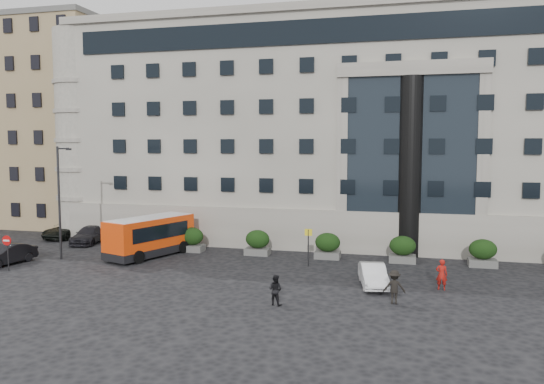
{
  "coord_description": "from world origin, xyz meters",
  "views": [
    {
      "loc": [
        11.66,
        -29.37,
        8.1
      ],
      "look_at": [
        3.16,
        4.37,
        5.0
      ],
      "focal_mm": 35.0,
      "sensor_mm": 36.0,
      "label": 1
    }
  ],
  "objects_px": {
    "minibus": "(150,235)",
    "pedestrian_b": "(275,290)",
    "hedge_a": "(192,239)",
    "parked_car_d": "(66,230)",
    "hedge_c": "(328,246)",
    "pedestrian_a": "(442,275)",
    "bus_stop_sign": "(308,241)",
    "white_taxi": "(373,275)",
    "hedge_b": "(258,242)",
    "red_truck": "(157,211)",
    "no_entry_sign": "(7,246)",
    "hedge_d": "(403,249)",
    "street_lamp": "(60,198)",
    "parked_car_b": "(6,255)",
    "parked_car_c": "(90,235)",
    "hedge_e": "(483,253)",
    "pedestrian_c": "(394,287)"
  },
  "relations": [
    {
      "from": "pedestrian_b",
      "to": "parked_car_c",
      "type": "bearing_deg",
      "value": -18.68
    },
    {
      "from": "parked_car_b",
      "to": "pedestrian_b",
      "type": "bearing_deg",
      "value": -2.7
    },
    {
      "from": "hedge_c",
      "to": "pedestrian_a",
      "type": "xyz_separation_m",
      "value": [
        7.37,
        -6.65,
        -0.06
      ]
    },
    {
      "from": "minibus",
      "to": "pedestrian_b",
      "type": "bearing_deg",
      "value": -18.53
    },
    {
      "from": "hedge_c",
      "to": "bus_stop_sign",
      "type": "distance_m",
      "value": 3.05
    },
    {
      "from": "hedge_e",
      "to": "red_truck",
      "type": "bearing_deg",
      "value": 160.05
    },
    {
      "from": "hedge_e",
      "to": "hedge_d",
      "type": "bearing_deg",
      "value": 180.0
    },
    {
      "from": "minibus",
      "to": "parked_car_c",
      "type": "xyz_separation_m",
      "value": [
        -7.33,
        3.57,
        -0.9
      ]
    },
    {
      "from": "hedge_d",
      "to": "bus_stop_sign",
      "type": "bearing_deg",
      "value": -155.34
    },
    {
      "from": "hedge_c",
      "to": "white_taxi",
      "type": "distance_m",
      "value": 7.7
    },
    {
      "from": "minibus",
      "to": "parked_car_c",
      "type": "height_order",
      "value": "minibus"
    },
    {
      "from": "hedge_c",
      "to": "minibus",
      "type": "bearing_deg",
      "value": -169.31
    },
    {
      "from": "parked_car_c",
      "to": "pedestrian_a",
      "type": "relative_size",
      "value": 2.7
    },
    {
      "from": "bus_stop_sign",
      "to": "street_lamp",
      "type": "bearing_deg",
      "value": -173.46
    },
    {
      "from": "parked_car_d",
      "to": "bus_stop_sign",
      "type": "bearing_deg",
      "value": -14.36
    },
    {
      "from": "pedestrian_a",
      "to": "pedestrian_b",
      "type": "xyz_separation_m",
      "value": [
        -8.36,
        -5.0,
        -0.09
      ]
    },
    {
      "from": "hedge_c",
      "to": "minibus",
      "type": "height_order",
      "value": "minibus"
    },
    {
      "from": "hedge_b",
      "to": "red_truck",
      "type": "distance_m",
      "value": 16.91
    },
    {
      "from": "hedge_b",
      "to": "parked_car_b",
      "type": "xyz_separation_m",
      "value": [
        -15.68,
        -7.28,
        -0.24
      ]
    },
    {
      "from": "minibus",
      "to": "red_truck",
      "type": "height_order",
      "value": "red_truck"
    },
    {
      "from": "hedge_c",
      "to": "parked_car_b",
      "type": "height_order",
      "value": "hedge_c"
    },
    {
      "from": "hedge_a",
      "to": "parked_car_d",
      "type": "distance_m",
      "value": 13.3
    },
    {
      "from": "hedge_c",
      "to": "hedge_d",
      "type": "height_order",
      "value": "same"
    },
    {
      "from": "pedestrian_b",
      "to": "parked_car_d",
      "type": "bearing_deg",
      "value": -17.48
    },
    {
      "from": "white_taxi",
      "to": "pedestrian_b",
      "type": "height_order",
      "value": "pedestrian_b"
    },
    {
      "from": "hedge_a",
      "to": "minibus",
      "type": "relative_size",
      "value": 0.25
    },
    {
      "from": "hedge_a",
      "to": "street_lamp",
      "type": "bearing_deg",
      "value": -148.84
    },
    {
      "from": "bus_stop_sign",
      "to": "parked_car_d",
      "type": "distance_m",
      "value": 23.21
    },
    {
      "from": "parked_car_d",
      "to": "white_taxi",
      "type": "distance_m",
      "value": 28.66
    },
    {
      "from": "hedge_e",
      "to": "pedestrian_a",
      "type": "relative_size",
      "value": 1.06
    },
    {
      "from": "hedge_e",
      "to": "parked_car_d",
      "type": "relative_size",
      "value": 0.39
    },
    {
      "from": "hedge_e",
      "to": "minibus",
      "type": "height_order",
      "value": "minibus"
    },
    {
      "from": "white_taxi",
      "to": "pedestrian_a",
      "type": "xyz_separation_m",
      "value": [
        3.77,
        0.15,
        0.22
      ]
    },
    {
      "from": "hedge_b",
      "to": "hedge_c",
      "type": "relative_size",
      "value": 1.0
    },
    {
      "from": "red_truck",
      "to": "white_taxi",
      "type": "bearing_deg",
      "value": -32.1
    },
    {
      "from": "bus_stop_sign",
      "to": "parked_car_b",
      "type": "bearing_deg",
      "value": -167.36
    },
    {
      "from": "pedestrian_b",
      "to": "pedestrian_a",
      "type": "bearing_deg",
      "value": -133.77
    },
    {
      "from": "hedge_c",
      "to": "white_taxi",
      "type": "height_order",
      "value": "hedge_c"
    },
    {
      "from": "minibus",
      "to": "pedestrian_b",
      "type": "xyz_separation_m",
      "value": [
        11.66,
        -9.26,
        -0.81
      ]
    },
    {
      "from": "red_truck",
      "to": "pedestrian_c",
      "type": "height_order",
      "value": "red_truck"
    },
    {
      "from": "hedge_a",
      "to": "no_entry_sign",
      "type": "height_order",
      "value": "no_entry_sign"
    },
    {
      "from": "hedge_b",
      "to": "hedge_d",
      "type": "bearing_deg",
      "value": 0.0
    },
    {
      "from": "hedge_a",
      "to": "pedestrian_a",
      "type": "xyz_separation_m",
      "value": [
        17.77,
        -6.65,
        -0.06
      ]
    },
    {
      "from": "pedestrian_a",
      "to": "hedge_a",
      "type": "bearing_deg",
      "value": -17.02
    },
    {
      "from": "street_lamp",
      "to": "pedestrian_a",
      "type": "distance_m",
      "value": 26.01
    },
    {
      "from": "parked_car_c",
      "to": "minibus",
      "type": "bearing_deg",
      "value": -35.73
    },
    {
      "from": "hedge_d",
      "to": "street_lamp",
      "type": "relative_size",
      "value": 0.23
    },
    {
      "from": "hedge_a",
      "to": "hedge_b",
      "type": "distance_m",
      "value": 5.2
    },
    {
      "from": "pedestrian_b",
      "to": "parked_car_b",
      "type": "bearing_deg",
      "value": 2.97
    },
    {
      "from": "hedge_e",
      "to": "pedestrian_b",
      "type": "bearing_deg",
      "value": -134.38
    }
  ]
}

